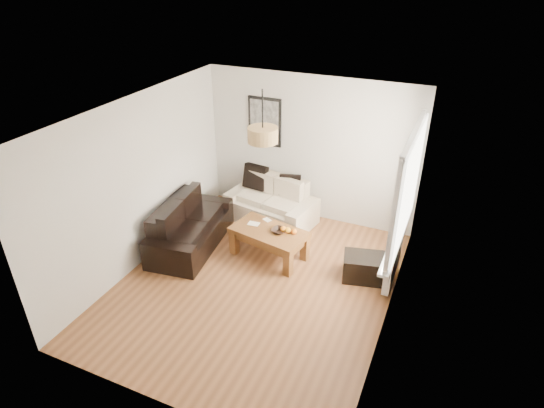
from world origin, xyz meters
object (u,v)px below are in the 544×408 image
at_px(loveseat_cream, 271,201).
at_px(coffee_table, 269,243).
at_px(ottoman, 366,267).
at_px(sofa_leather, 190,225).

bearing_deg(loveseat_cream, coffee_table, -57.86).
bearing_deg(loveseat_cream, ottoman, -16.52).
height_order(coffee_table, ottoman, coffee_table).
relative_size(loveseat_cream, ottoman, 2.31).
height_order(sofa_leather, coffee_table, sofa_leather).
height_order(sofa_leather, ottoman, sofa_leather).
bearing_deg(sofa_leather, coffee_table, -88.02).
height_order(loveseat_cream, sofa_leather, loveseat_cream).
bearing_deg(coffee_table, sofa_leather, -170.21).
distance_m(loveseat_cream, sofa_leather, 1.56).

